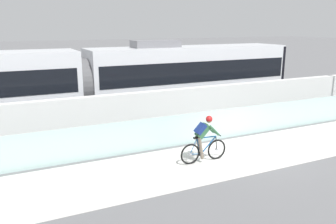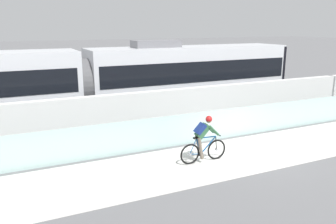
# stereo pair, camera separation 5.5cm
# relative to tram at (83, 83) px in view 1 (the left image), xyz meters

# --- Properties ---
(ground_plane) EXTENTS (200.00, 200.00, 0.00)m
(ground_plane) POSITION_rel_tram_xyz_m (4.78, -6.85, -1.89)
(ground_plane) COLOR slate
(bike_path_deck) EXTENTS (32.00, 3.20, 0.01)m
(bike_path_deck) POSITION_rel_tram_xyz_m (4.78, -6.85, -1.89)
(bike_path_deck) COLOR silver
(bike_path_deck) RESTS_ON ground
(glass_parapet) EXTENTS (32.00, 0.05, 1.23)m
(glass_parapet) POSITION_rel_tram_xyz_m (4.78, -5.00, -1.28)
(glass_parapet) COLOR silver
(glass_parapet) RESTS_ON ground
(concrete_barrier_wall) EXTENTS (32.00, 0.36, 1.87)m
(concrete_barrier_wall) POSITION_rel_tram_xyz_m (4.78, -3.20, -0.96)
(concrete_barrier_wall) COLOR silver
(concrete_barrier_wall) RESTS_ON ground
(tram_rail_near) EXTENTS (32.00, 0.08, 0.01)m
(tram_rail_near) POSITION_rel_tram_xyz_m (4.78, -0.72, -1.89)
(tram_rail_near) COLOR #595654
(tram_rail_near) RESTS_ON ground
(tram_rail_far) EXTENTS (32.00, 0.08, 0.01)m
(tram_rail_far) POSITION_rel_tram_xyz_m (4.78, 0.72, -1.89)
(tram_rail_far) COLOR #595654
(tram_rail_far) RESTS_ON ground
(tram) EXTENTS (22.56, 2.54, 3.81)m
(tram) POSITION_rel_tram_xyz_m (0.00, 0.00, 0.00)
(tram) COLOR silver
(tram) RESTS_ON ground
(cyclist_on_bike) EXTENTS (1.77, 0.58, 1.61)m
(cyclist_on_bike) POSITION_rel_tram_xyz_m (2.56, -6.85, -1.09)
(cyclist_on_bike) COLOR black
(cyclist_on_bike) RESTS_ON ground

